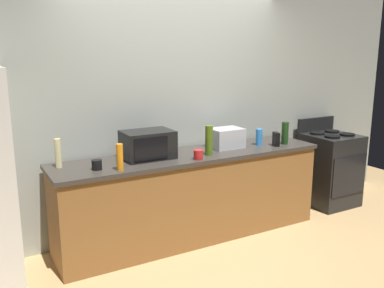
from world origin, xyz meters
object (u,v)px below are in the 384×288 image
toaster_oven (226,138)px  mug_red (198,155)px  stove_range (330,169)px  bottle_dish_soap (120,157)px  cordless_phone (276,139)px  bottle_spray_cleaner (259,137)px  mug_black (97,165)px  bottle_hand_soap (58,153)px  bottle_olive_oil (209,140)px  bottle_wine (285,133)px  microwave (148,145)px

toaster_oven → mug_red: 0.59m
mug_red → stove_range: bearing=6.3°
bottle_dish_soap → mug_red: size_ratio=2.56×
cordless_phone → bottle_spray_cleaner: (-0.14, 0.12, 0.02)m
stove_range → mug_red: bearing=-173.7°
toaster_oven → mug_black: bearing=-173.6°
bottle_hand_soap → mug_red: bearing=-16.3°
stove_range → bottle_dish_soap: (-2.84, -0.23, 0.56)m
toaster_oven → bottle_hand_soap: 1.74m
bottle_olive_oil → bottle_dish_soap: (-0.96, -0.10, -0.03)m
cordless_phone → bottle_olive_oil: 0.86m
mug_red → bottle_hand_soap: bearing=163.7°
stove_range → bottle_wine: bearing=-172.8°
bottle_spray_cleaner → bottle_olive_oil: size_ratio=0.61×
stove_range → mug_black: size_ratio=12.07×
mug_red → cordless_phone: bearing=5.0°
stove_range → toaster_oven: (-1.55, 0.06, 0.54)m
cordless_phone → bottle_hand_soap: size_ratio=0.57×
toaster_oven → bottle_wine: bottle_wine is taller
stove_range → mug_red: size_ratio=11.71×
bottle_wine → bottle_spray_cleaner: size_ratio=1.37×
bottle_dish_soap → mug_black: bottle_dish_soap is taller
microwave → bottle_wine: microwave is taller
mug_red → bottle_dish_soap: bearing=179.9°
cordless_phone → bottle_dish_soap: bottle_dish_soap is taller
bottle_dish_soap → mug_red: bearing=-0.1°
toaster_oven → mug_black: size_ratio=3.80×
mug_black → toaster_oven: bearing=6.4°
bottle_spray_cleaner → bottle_dish_soap: bottle_dish_soap is taller
toaster_oven → mug_red: size_ratio=3.69×
microwave → bottle_olive_oil: 0.61m
cordless_phone → mug_red: 1.04m
bottle_spray_cleaner → bottle_dish_soap: size_ratio=0.77×
mug_red → toaster_oven: bearing=29.3°
toaster_oven → bottle_dish_soap: 1.33m
toaster_oven → cordless_phone: (0.52, -0.20, -0.03)m
bottle_hand_soap → bottle_spray_cleaner: bottle_hand_soap is taller
cordless_phone → bottle_hand_soap: bottle_hand_soap is taller
microwave → bottle_wine: bearing=-5.7°
bottle_spray_cleaner → bottle_dish_soap: 1.69m
bottle_dish_soap → bottle_wine: bearing=3.4°
microwave → cordless_phone: 1.45m
microwave → stove_range: bearing=-1.1°
cordless_phone → mug_red: size_ratio=1.63×
microwave → bottle_hand_soap: microwave is taller
stove_range → cordless_phone: bearing=-172.3°
cordless_phone → bottle_olive_oil: bottle_olive_oil is taller
mug_red → bottle_spray_cleaner: bearing=13.1°
bottle_spray_cleaner → cordless_phone: bearing=-39.3°
stove_range → mug_black: (-3.01, -0.10, 0.48)m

